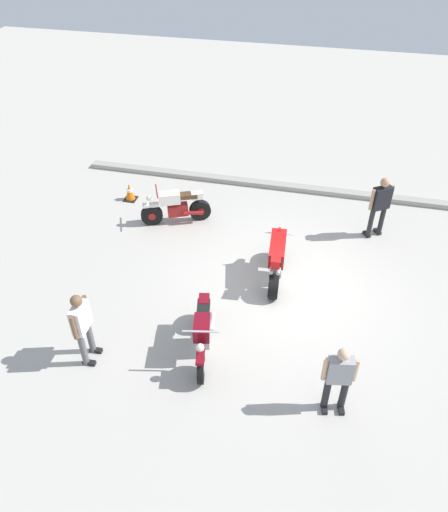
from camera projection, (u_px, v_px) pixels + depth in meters
ground_plane at (285, 289)px, 11.84m from camera, size 40.00×40.00×0.00m
curb_edge at (305, 189)px, 15.31m from camera, size 14.00×0.30×0.15m
motorcycle_maroon_cruiser at (203, 332)px, 10.05m from camera, size 0.71×2.07×1.09m
motorcycle_red_sportbike at (277, 258)px, 11.81m from camera, size 0.70×1.96×1.14m
motorcycle_cream_vintage at (176, 207)px, 13.74m from camera, size 1.85×0.98×1.07m
person_in_gray_shirt at (339, 377)px, 8.73m from camera, size 0.63×0.37×1.58m
person_in_white_shirt at (82, 324)px, 9.60m from camera, size 0.31×0.66×1.70m
person_in_black_shirt at (380, 204)px, 12.90m from camera, size 0.61×0.51×1.76m
traffic_cone at (130, 192)px, 14.81m from camera, size 0.36×0.36×0.53m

